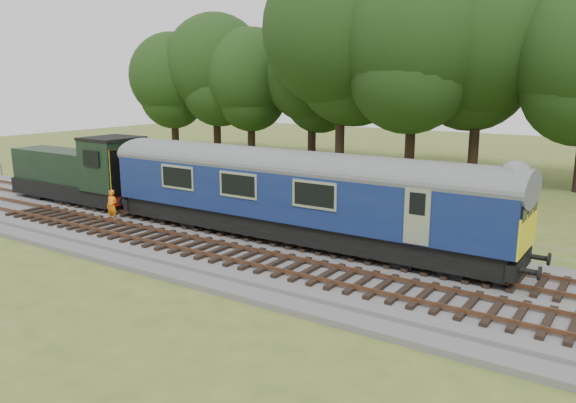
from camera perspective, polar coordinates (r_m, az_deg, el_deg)
The scene contains 9 objects.
ground at distance 21.20m, azimuth 4.35°, elevation -6.86°, with size 120.00×120.00×0.00m, color #496023.
ballast at distance 21.14m, azimuth 4.36°, elevation -6.42°, with size 70.00×7.00×0.35m, color #4C4C4F.
track_north at distance 22.25m, azimuth 6.15°, elevation -4.85°, with size 67.20×2.40×0.21m.
track_south at distance 19.76m, azimuth 2.08°, elevation -7.00°, with size 67.20×2.40×0.21m.
fence at distance 25.05m, azimuth 9.43°, elevation -3.99°, with size 64.00×0.12×1.00m, color #6B6054, non-canonical shape.
tree_line at distance 41.28m, azimuth 19.52°, elevation 1.84°, with size 70.00×8.00×18.00m, color black, non-canonical shape.
dmu_railcar at distance 22.95m, azimuth 0.67°, elevation 1.38°, with size 18.05×2.86×3.88m.
shunter_loco at distance 32.69m, azimuth -20.29°, elevation 2.74°, with size 8.92×2.60×3.38m.
worker at distance 27.65m, azimuth -17.44°, elevation -0.46°, with size 0.57×0.37×1.55m, color orange.
Camera 1 is at (9.74, -17.52, 6.90)m, focal length 35.00 mm.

